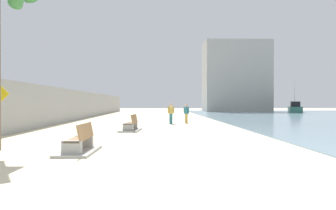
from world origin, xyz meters
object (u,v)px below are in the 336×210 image
Objects in this scene: bench_near at (79,146)px; person_walking at (171,112)px; bench_far at (131,127)px; person_standing at (186,112)px; boat_far_left at (295,108)px.

person_walking is (3.60, 12.75, 0.71)m from bench_near.
bench_far is 6.02m from person_walking.
bench_near is 7.44m from bench_far.
bench_far is at bearing -122.90° from person_standing.
person_walking is 0.23× the size of boat_far_left.
person_standing is at bearing 69.97° from bench_near.
bench_near is at bearing -97.71° from bench_far.
bench_far is at bearing -115.82° from person_walking.
person_walking reaches higher than bench_far.
person_standing is (4.87, 13.36, 0.66)m from bench_near.
bench_far is 1.34× the size of person_walking.
boat_far_left is at bearing 48.99° from person_walking.
person_walking reaches higher than person_standing.
person_walking is at bearing 74.23° from bench_near.
bench_far is at bearing 82.29° from bench_near.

